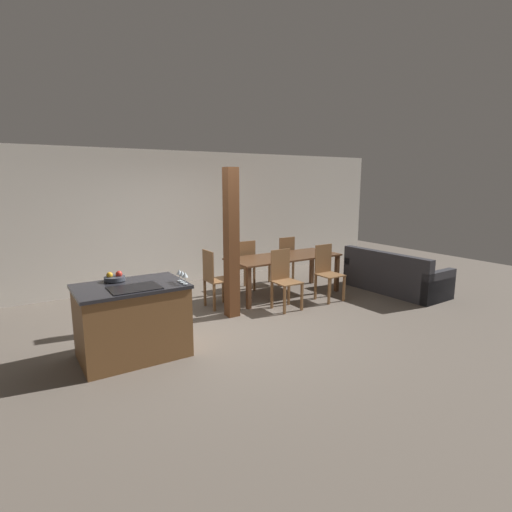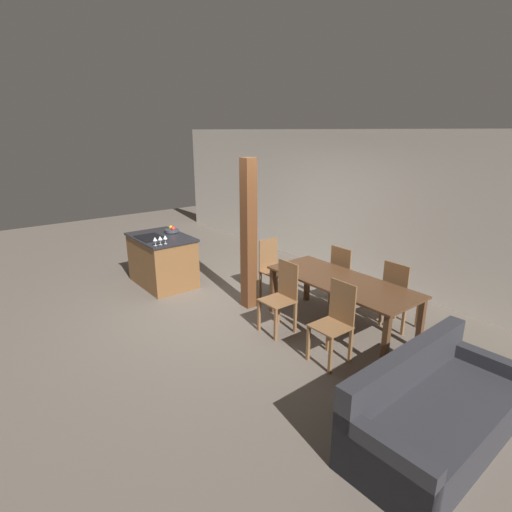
% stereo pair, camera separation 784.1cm
% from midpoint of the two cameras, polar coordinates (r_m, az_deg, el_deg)
% --- Properties ---
extents(ground_plane, '(16.00, 16.00, 0.00)m').
position_cam_midpoint_polar(ground_plane, '(4.85, 32.61, -15.14)').
color(ground_plane, '#665B51').
extents(wall_back, '(11.20, 0.08, 2.70)m').
position_cam_midpoint_polar(wall_back, '(7.03, 42.33, 4.40)').
color(wall_back, silver).
rests_on(wall_back, ground_plane).
extents(kitchen_island, '(1.26, 0.85, 0.91)m').
position_cam_midpoint_polar(kitchen_island, '(4.98, 16.03, -6.23)').
color(kitchen_island, brown).
rests_on(kitchen_island, ground_plane).
extents(fruit_bowl, '(0.25, 0.25, 0.11)m').
position_cam_midpoint_polar(fruit_bowl, '(5.08, 17.33, 0.07)').
color(fruit_bowl, '#383D47').
rests_on(fruit_bowl, kitchen_island).
extents(wine_glass_near, '(0.07, 0.07, 0.15)m').
position_cam_midpoint_polar(wine_glass_near, '(4.22, 19.88, -2.70)').
color(wine_glass_near, silver).
rests_on(wine_glass_near, kitchen_island).
extents(wine_glass_middle, '(0.07, 0.07, 0.15)m').
position_cam_midpoint_polar(wine_glass_middle, '(4.29, 20.52, -2.43)').
color(wine_glass_middle, silver).
rests_on(wine_glass_middle, kitchen_island).
extents(wine_glass_far, '(0.07, 0.07, 0.15)m').
position_cam_midpoint_polar(wine_glass_far, '(4.36, 21.14, -2.17)').
color(wine_glass_far, silver).
rests_on(wine_glass_far, kitchen_island).
extents(dining_table, '(2.12, 0.87, 0.74)m').
position_cam_midpoint_polar(dining_table, '(5.26, 54.29, -9.60)').
color(dining_table, '#51331E').
rests_on(dining_table, ground_plane).
extents(dining_chair_near_left, '(0.40, 0.40, 0.99)m').
position_cam_midpoint_polar(dining_chair_near_left, '(4.67, 48.20, -12.53)').
color(dining_chair_near_left, brown).
rests_on(dining_chair_near_left, ground_plane).
extents(dining_chair_near_right, '(0.40, 0.40, 0.99)m').
position_cam_midpoint_polar(dining_chair_near_right, '(4.78, 59.79, -15.03)').
color(dining_chair_near_right, brown).
rests_on(dining_chair_near_right, ground_plane).
extents(dining_chair_far_left, '(0.40, 0.40, 0.99)m').
position_cam_midpoint_polar(dining_chair_far_left, '(5.90, 49.30, -7.50)').
color(dining_chair_far_left, brown).
rests_on(dining_chair_far_left, ground_plane).
extents(dining_chair_far_right, '(0.40, 0.40, 0.99)m').
position_cam_midpoint_polar(dining_chair_far_right, '(5.98, 58.35, -9.59)').
color(dining_chair_far_right, brown).
rests_on(dining_chair_far_right, ground_plane).
extents(dining_chair_head_end, '(0.40, 0.40, 0.99)m').
position_cam_midpoint_polar(dining_chair_head_end, '(5.36, 38.70, -7.12)').
color(dining_chair_head_end, brown).
rests_on(dining_chair_head_end, ground_plane).
extents(couch, '(0.91, 1.93, 0.80)m').
position_cam_midpoint_polar(couch, '(5.13, 76.36, -21.45)').
color(couch, '#2D2D33').
rests_on(couch, ground_plane).
extents(timber_post, '(0.19, 0.19, 2.31)m').
position_cam_midpoint_polar(timber_post, '(4.67, 39.10, -1.97)').
color(timber_post, brown).
rests_on(timber_post, ground_plane).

